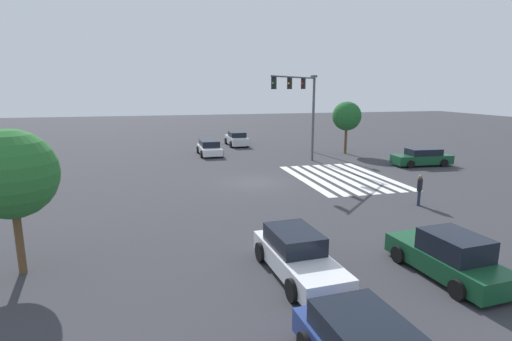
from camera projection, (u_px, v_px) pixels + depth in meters
ground_plane at (256, 182)px, 26.94m from camera, size 141.04×141.04×0.00m
crosswalk_markings at (342, 177)px, 28.46m from camera, size 9.59×6.30×0.01m
traffic_signal_mast at (302, 98)px, 31.83m from camera, size 5.53×5.53×7.32m
car_0 at (209, 148)px, 37.95m from camera, size 4.57×2.13×1.39m
car_1 at (297, 255)px, 13.54m from camera, size 4.87×2.16×1.48m
car_2 at (449, 257)px, 13.38m from camera, size 4.54×2.21×1.57m
car_4 at (422, 157)px, 32.67m from camera, size 2.15×4.86×1.41m
car_6 at (237, 139)px, 44.14m from camera, size 4.62×2.12×1.53m
pedestrian at (420, 188)px, 21.52m from camera, size 0.41×0.41×1.70m
street_light_pole_a at (313, 106)px, 38.96m from camera, size 0.80×0.36×7.46m
tree_corner_a at (347, 116)px, 38.08m from camera, size 2.75×2.75×5.01m
tree_corner_b at (11, 174)px, 13.07m from camera, size 2.98×2.98×4.99m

